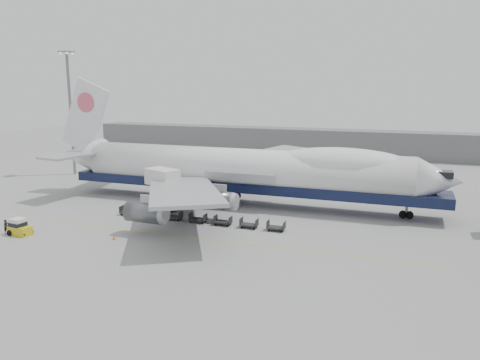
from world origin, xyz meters
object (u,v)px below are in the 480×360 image
at_px(airliner, 245,169).
at_px(catering_truck, 163,187).
at_px(ground_worker, 6,227).
at_px(baggage_tug, 19,228).

height_order(airliner, catering_truck, airliner).
xyz_separation_m(catering_truck, ground_worker, (-12.77, -17.72, -2.53)).
xyz_separation_m(airliner, baggage_tug, (-21.64, -24.50, -4.69)).
distance_m(airliner, ground_worker, 34.44).
height_order(airliner, baggage_tug, airliner).
bearing_deg(baggage_tug, catering_truck, 64.59).
bearing_deg(airliner, baggage_tug, -131.45).
relative_size(airliner, baggage_tug, 22.15).
bearing_deg(baggage_tug, ground_worker, -167.01).
relative_size(airliner, catering_truck, 10.77).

